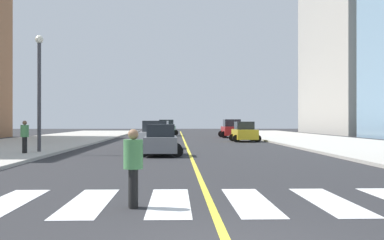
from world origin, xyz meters
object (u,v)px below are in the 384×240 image
car_red_fifth (232,129)px  car_yellow_second (244,132)px  pedestrian_crossing (133,164)px  street_lamp (39,82)px  car_green_third (167,128)px  car_gray_nearest (161,141)px  car_white_fourth (156,135)px  pedestrian_walking_west (25,135)px

car_red_fifth → car_yellow_second: bearing=88.8°
pedestrian_crossing → street_lamp: 18.30m
car_yellow_second → street_lamp: (-13.59, -16.12, 3.15)m
car_green_third → pedestrian_crossing: bearing=-87.6°
car_green_third → street_lamp: bearing=-98.7°
car_yellow_second → car_red_fifth: (0.11, 10.69, 0.11)m
car_gray_nearest → street_lamp: size_ratio=0.58×
car_yellow_second → car_red_fifth: car_red_fifth is taller
car_red_fifth → pedestrian_crossing: car_red_fifth is taller
car_yellow_second → street_lamp: size_ratio=0.63×
car_green_third → car_red_fifth: car_red_fifth is taller
car_green_third → car_gray_nearest: bearing=-87.3°
car_gray_nearest → car_yellow_second: car_yellow_second is taller
car_gray_nearest → car_white_fourth: bearing=93.4°
pedestrian_walking_west → car_red_fifth: bearing=-23.3°
car_gray_nearest → car_yellow_second: size_ratio=0.93×
car_yellow_second → pedestrian_walking_west: bearing=50.0°
car_gray_nearest → car_green_third: 34.82m
car_white_fourth → pedestrian_walking_west: (-6.55, -7.11, 0.22)m
street_lamp → pedestrian_crossing: bearing=-68.5°
car_yellow_second → pedestrian_crossing: (-6.97, -32.90, 0.08)m
pedestrian_crossing → car_red_fifth: bearing=-20.4°
car_white_fourth → car_green_third: bearing=92.4°
car_red_fifth → pedestrian_walking_west: 31.48m
car_gray_nearest → street_lamp: 7.56m
car_gray_nearest → car_white_fourth: 7.10m
pedestrian_walking_west → car_green_third: bearing=-7.7°
pedestrian_crossing → street_lamp: (-6.62, 16.78, 3.07)m
car_white_fourth → car_red_fifth: 22.36m
car_white_fourth → pedestrian_walking_west: bearing=-129.8°
pedestrian_crossing → car_gray_nearest: bearing=-11.5°
car_gray_nearest → street_lamp: (-6.71, 1.32, 3.21)m
car_green_third → pedestrian_walking_west: car_green_third is taller
car_white_fourth → pedestrian_crossing: car_white_fourth is taller
car_yellow_second → car_green_third: bearing=-68.8°
car_yellow_second → street_lamp: bearing=48.5°
car_green_third → street_lamp: 34.22m
car_red_fifth → street_lamp: street_lamp is taller
car_gray_nearest → car_red_fifth: (6.99, 28.13, 0.17)m
car_white_fourth → street_lamp: street_lamp is taller
car_red_fifth → street_lamp: bearing=62.3°
car_red_fifth → pedestrian_walking_west: car_red_fifth is taller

